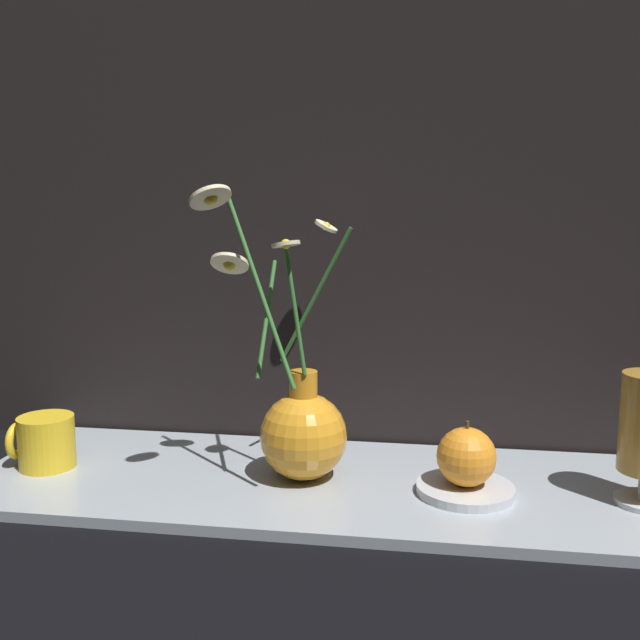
# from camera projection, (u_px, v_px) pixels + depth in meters

# --- Properties ---
(ground_plane) EXTENTS (6.00, 6.00, 0.00)m
(ground_plane) POSITION_uv_depth(u_px,v_px,m) (327.00, 489.00, 0.83)
(ground_plane) COLOR black
(shelf) EXTENTS (0.83, 0.28, 0.01)m
(shelf) POSITION_uv_depth(u_px,v_px,m) (327.00, 484.00, 0.83)
(shelf) COLOR #9EA8B2
(shelf) RESTS_ON ground_plane
(backdrop_wall) EXTENTS (1.33, 0.02, 1.10)m
(backdrop_wall) POSITION_uv_depth(u_px,v_px,m) (345.00, 28.00, 0.90)
(backdrop_wall) COLOR black
(backdrop_wall) RESTS_ON ground_plane
(vase_with_flowers) EXTENTS (0.16, 0.22, 0.34)m
(vase_with_flowers) POSITION_uv_depth(u_px,v_px,m) (302.00, 426.00, 0.83)
(vase_with_flowers) COLOR orange
(vase_with_flowers) RESTS_ON shelf
(yellow_mug) EXTENTS (0.08, 0.07, 0.06)m
(yellow_mug) POSITION_uv_depth(u_px,v_px,m) (45.00, 442.00, 0.87)
(yellow_mug) COLOR yellow
(yellow_mug) RESTS_ON shelf
(saucer_plate) EXTENTS (0.11, 0.11, 0.01)m
(saucer_plate) POSITION_uv_depth(u_px,v_px,m) (465.00, 489.00, 0.79)
(saucer_plate) COLOR silver
(saucer_plate) RESTS_ON shelf
(orange_fruit) EXTENTS (0.07, 0.07, 0.07)m
(orange_fruit) POSITION_uv_depth(u_px,v_px,m) (466.00, 457.00, 0.78)
(orange_fruit) COLOR orange
(orange_fruit) RESTS_ON saucer_plate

